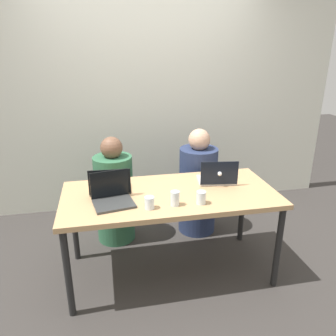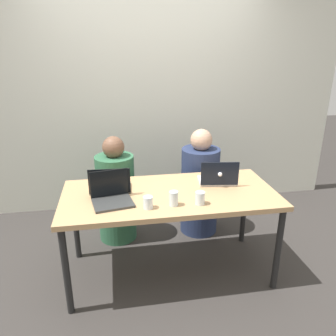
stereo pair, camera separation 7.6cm
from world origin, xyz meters
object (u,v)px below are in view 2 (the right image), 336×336
object	(u,v)px
laptop_back_right	(218,178)
water_glass_center	(174,199)
laptop_back_left	(110,186)
laptop_front_left	(112,196)
water_glass_right	(200,199)
person_on_right	(200,187)
person_on_left	(116,195)
water_glass_left	(148,203)

from	to	relation	value
laptop_back_right	water_glass_center	bearing A→B (deg)	45.34
laptop_back_left	laptop_front_left	distance (m)	0.20
water_glass_right	person_on_right	bearing A→B (deg)	74.65
laptop_front_left	water_glass_right	distance (m)	0.66
person_on_left	laptop_back_right	xyz separation A→B (m)	(0.86, -0.52, 0.32)
laptop_back_left	person_on_right	bearing A→B (deg)	-146.49
person_on_right	laptop_back_right	size ratio (longest dim) A/B	3.24
water_glass_left	person_on_left	bearing A→B (deg)	104.47
laptop_front_left	laptop_back_right	xyz separation A→B (m)	(0.89, 0.20, -0.00)
person_on_right	laptop_front_left	size ratio (longest dim) A/B	3.38
water_glass_right	laptop_back_right	bearing A→B (deg)	54.63
person_on_right	laptop_back_left	bearing A→B (deg)	14.57
laptop_back_left	water_glass_right	distance (m)	0.73
person_on_left	water_glass_left	distance (m)	0.95
person_on_left	water_glass_right	world-z (taller)	person_on_left
person_on_left	laptop_front_left	xyz separation A→B (m)	(-0.03, -0.72, 0.33)
person_on_right	water_glass_center	bearing A→B (deg)	47.13
laptop_front_left	water_glass_right	size ratio (longest dim) A/B	3.37
person_on_left	laptop_front_left	world-z (taller)	person_on_left
laptop_front_left	water_glass_left	xyz separation A→B (m)	(0.26, -0.15, -0.01)
person_on_left	water_glass_center	distance (m)	1.00
laptop_back_left	water_glass_left	distance (m)	0.43
person_on_right	water_glass_left	bearing A→B (deg)	38.36
person_on_right	laptop_back_right	xyz separation A→B (m)	(0.01, -0.52, 0.31)
laptop_back_left	water_glass_left	size ratio (longest dim) A/B	3.69
person_on_left	water_glass_left	xyz separation A→B (m)	(0.22, -0.87, 0.32)
water_glass_right	laptop_back_left	bearing A→B (deg)	152.15
water_glass_center	laptop_back_left	bearing A→B (deg)	143.90
person_on_right	water_glass_right	size ratio (longest dim) A/B	11.40
laptop_back_left	laptop_back_right	size ratio (longest dim) A/B	0.98
person_on_left	laptop_back_right	bearing A→B (deg)	152.60
person_on_left	laptop_back_left	bearing A→B (deg)	89.36
laptop_back_left	water_glass_right	xyz separation A→B (m)	(0.65, -0.34, -0.01)
person_on_left	laptop_back_left	size ratio (longest dim) A/B	3.20
laptop_front_left	water_glass_left	bearing A→B (deg)	-40.46
laptop_back_left	water_glass_center	bearing A→B (deg)	146.83
person_on_right	laptop_back_right	bearing A→B (deg)	75.14
water_glass_center	person_on_right	bearing A→B (deg)	63.15
person_on_left	person_on_right	distance (m)	0.85
laptop_back_right	water_glass_center	xyz separation A→B (m)	(-0.44, -0.34, 0.00)
person_on_left	water_glass_center	world-z (taller)	person_on_left
laptop_front_left	water_glass_right	world-z (taller)	laptop_front_left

